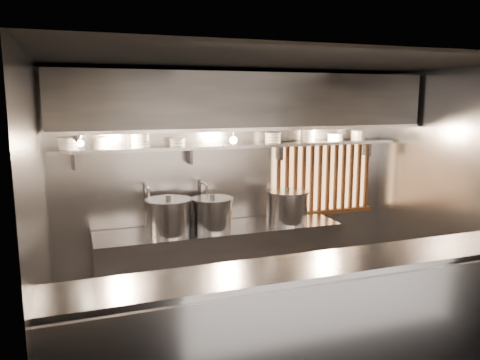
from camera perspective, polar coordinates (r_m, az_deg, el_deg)
floor at (r=5.21m, az=4.88°, el=-18.29°), size 4.50×4.50×0.00m
ceiling at (r=4.61m, az=5.40°, el=14.12°), size 4.50×4.50×0.00m
wall_back at (r=6.08m, az=-0.81°, el=-0.14°), size 4.50×0.00×4.50m
wall_left at (r=4.31m, az=-23.29°, el=-5.12°), size 0.00×3.00×3.00m
wall_right at (r=6.00m, az=25.01°, el=-1.20°), size 0.00×3.00×3.00m
serving_counter at (r=4.20m, az=10.71°, el=-17.05°), size 4.50×0.56×1.13m
cooking_bench at (r=5.89m, az=-2.40°, el=-10.04°), size 3.00×0.70×0.90m
bowl_shelf at (r=5.85m, az=-0.25°, el=4.21°), size 4.40×0.34×0.04m
exhaust_hood at (r=5.61m, az=0.51°, el=9.54°), size 4.40×0.81×0.65m
wood_screen at (r=6.58m, az=10.09°, el=0.29°), size 1.56×0.09×1.04m
faucet_left at (r=5.70m, az=-11.36°, el=-1.95°), size 0.04×0.30×0.50m
faucet_right at (r=5.84m, az=-4.56°, el=-1.51°), size 0.04×0.30×0.50m
heat_lamp at (r=5.03m, az=-19.25°, el=4.90°), size 0.25×0.35×0.20m
pendant_bulb at (r=5.69m, az=-0.80°, el=4.89°), size 0.09×0.09×0.19m
stock_pot_left at (r=5.51m, az=-8.69°, el=-4.40°), size 0.71×0.71×0.45m
stock_pot_mid at (r=5.66m, az=-3.39°, el=-4.08°), size 0.57×0.57×0.42m
stock_pot_right at (r=5.99m, az=5.73°, el=-3.20°), size 0.67×0.67×0.45m
bowl_stack_0 at (r=5.51m, az=-20.22°, el=4.16°), size 0.24×0.24×0.13m
bowl_stack_1 at (r=5.52m, az=-16.48°, el=4.37°), size 0.21×0.21×0.13m
bowl_stack_2 at (r=5.56m, az=-12.01°, el=4.79°), size 0.24×0.24×0.17m
bowl_stack_3 at (r=5.63m, az=-7.66°, el=4.60°), size 0.20×0.20×0.09m
bowl_stack_4 at (r=6.01m, az=4.02°, el=5.16°), size 0.21×0.21×0.13m
bowl_stack_5 at (r=6.23m, az=8.22°, el=5.42°), size 0.20×0.20×0.17m
bowl_stack_6 at (r=6.44m, az=11.52°, el=5.13°), size 0.21×0.21×0.09m
bowl_stack_7 at (r=6.63m, az=14.22°, el=5.32°), size 0.20×0.20×0.13m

